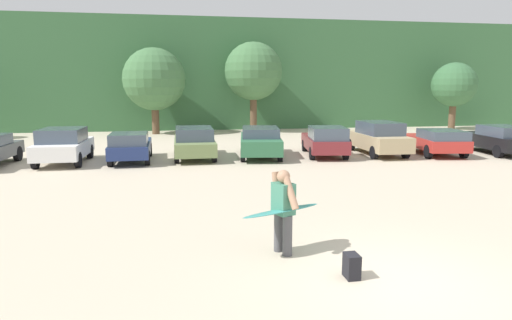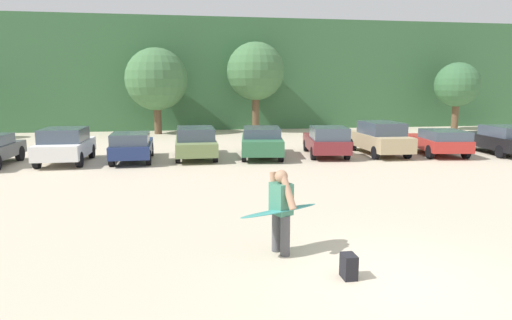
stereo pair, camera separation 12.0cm
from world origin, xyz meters
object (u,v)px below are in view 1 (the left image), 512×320
Objects in this scene: parked_car_white at (63,145)px; person_adult at (283,207)px; parked_car_red at (437,141)px; parked_car_black at (498,139)px; parked_car_forest_green at (260,141)px; parked_car_navy at (130,146)px; surfboard_teal at (282,211)px; backpack_dropped at (352,266)px; parked_car_olive_green at (194,142)px; parked_car_maroon at (325,141)px; parked_car_tan at (378,138)px.

parked_car_white is 14.48m from person_adult.
parked_car_red is 0.95× the size of parked_car_black.
parked_car_navy is at bearing 102.71° from parked_car_forest_green.
parked_car_forest_green is at bearing -87.06° from parked_car_navy.
parked_car_forest_green is 13.05m from surfboard_teal.
parked_car_black reaches higher than surfboard_teal.
parked_car_white is 16.18m from backpack_dropped.
parked_car_red is (8.99, -0.97, -0.05)m from parked_car_forest_green.
parked_car_forest_green is 2.74× the size of person_adult.
parked_car_olive_green is at bearing -107.63° from person_adult.
parked_car_maroon is (9.45, 0.14, 0.05)m from parked_car_navy.
parked_car_tan is 1.08× the size of parked_car_red.
parked_car_olive_green is 15.69m from parked_car_black.
parked_car_maroon is 5.78m from parked_car_red.
person_adult is at bearing -174.07° from parked_car_olive_green.
parked_car_tan is (2.87, 0.10, 0.09)m from parked_car_maroon.
parked_car_white is at bearing 91.99° from parked_car_black.
backpack_dropped is (-7.02, -14.07, -0.65)m from parked_car_tan.
parked_car_tan reaches higher than parked_car_navy.
parked_car_forest_green reaches higher than parked_car_red.
person_adult is (-1.86, -12.91, 0.21)m from parked_car_forest_green.
person_adult is at bearing 124.31° from backpack_dropped.
parked_car_navy reaches higher than backpack_dropped.
parked_car_red is at bearing 53.44° from backpack_dropped.
parked_car_red is 2.19× the size of surfboard_teal.
parked_car_tan reaches higher than surfboard_teal.
parked_car_red is at bearing -157.62° from surfboard_teal.
parked_car_red is (18.15, -0.56, -0.11)m from parked_car_white.
parked_car_red is 16.14m from person_adult.
parked_car_navy is 0.92× the size of parked_car_black.
parked_car_olive_green is 14.68m from backpack_dropped.
parked_car_red is (5.74, -0.63, -0.05)m from parked_car_maroon.
parked_car_maroon reaches higher than parked_car_olive_green.
parked_car_forest_green is at bearing 92.71° from parked_car_maroon.
parked_car_black is (3.40, -0.12, 0.05)m from parked_car_red.
parked_car_black is at bearing -96.63° from parked_car_tan.
parked_car_olive_green is 12.30m from parked_car_red.
parked_car_white reaches higher than parked_car_maroon.
parked_car_white is 0.88× the size of parked_car_black.
backpack_dropped is at bearing 100.61° from person_adult.
parked_car_tan is 1.02× the size of parked_car_black.
parked_car_olive_green is at bearing -109.34° from surfboard_teal.
surfboard_teal is (-1.89, -12.91, 0.13)m from parked_car_forest_green.
surfboard_teal is (-14.28, -11.83, 0.14)m from parked_car_black.
backpack_dropped is (-0.91, -14.31, -0.56)m from parked_car_forest_green.
parked_car_olive_green is 13.15m from person_adult.
parked_car_tan is at bearing -92.64° from parked_car_olive_green.
surfboard_teal is (-10.88, -11.94, 0.18)m from parked_car_red.
parked_car_white reaches higher than backpack_dropped.
parked_car_tan is 14.99m from surfboard_teal.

